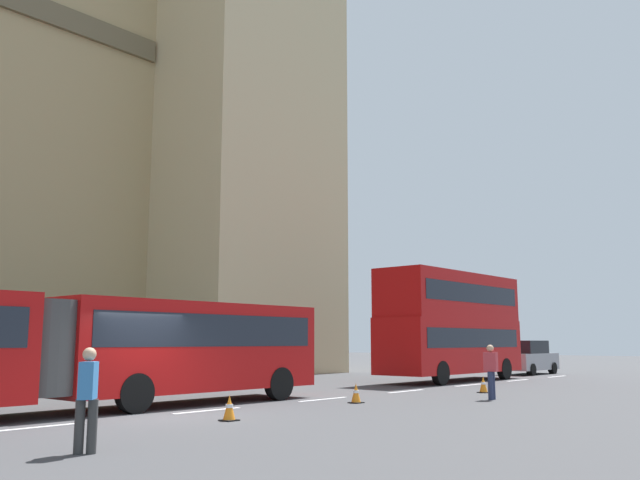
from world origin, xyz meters
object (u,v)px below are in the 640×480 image
(pedestrian_near_cones, at_px, (87,396))
(traffic_cone_east, at_px, (483,385))
(traffic_cone_middle, at_px, (356,393))
(articulated_bus, at_px, (35,343))
(traffic_cone_west, at_px, (229,408))
(pedestrian_by_kerb, at_px, (491,370))
(double_decker_bus, at_px, (451,322))
(sedan_lead, at_px, (527,358))

(pedestrian_near_cones, bearing_deg, traffic_cone_east, 4.99)
(traffic_cone_middle, relative_size, traffic_cone_east, 1.00)
(articulated_bus, height_order, traffic_cone_east, articulated_bus)
(traffic_cone_west, bearing_deg, pedestrian_by_kerb, -11.58)
(traffic_cone_middle, distance_m, pedestrian_by_kerb, 4.49)
(traffic_cone_middle, bearing_deg, double_decker_bus, 16.83)
(sedan_lead, distance_m, traffic_cone_east, 14.79)
(traffic_cone_west, relative_size, pedestrian_by_kerb, 0.34)
(pedestrian_near_cones, bearing_deg, double_decker_bus, 15.08)
(double_decker_bus, distance_m, pedestrian_by_kerb, 10.10)
(sedan_lead, bearing_deg, double_decker_bus, -178.55)
(traffic_cone_east, xyz_separation_m, pedestrian_by_kerb, (-2.43, -1.56, 0.63))
(pedestrian_by_kerb, bearing_deg, traffic_cone_middle, 146.39)
(double_decker_bus, distance_m, traffic_cone_middle, 12.40)
(pedestrian_near_cones, bearing_deg, traffic_cone_west, 20.64)
(double_decker_bus, distance_m, traffic_cone_east, 7.46)
(articulated_bus, relative_size, pedestrian_near_cones, 10.39)
(double_decker_bus, height_order, pedestrian_near_cones, double_decker_bus)
(articulated_bus, xyz_separation_m, pedestrian_near_cones, (-1.91, -5.82, -0.83))
(traffic_cone_east, bearing_deg, pedestrian_by_kerb, -147.29)
(traffic_cone_east, bearing_deg, traffic_cone_middle, 171.67)
(traffic_cone_middle, bearing_deg, articulated_bus, 156.43)
(articulated_bus, distance_m, traffic_cone_west, 5.10)
(traffic_cone_west, bearing_deg, double_decker_bus, 13.55)
(double_decker_bus, xyz_separation_m, sedan_lead, (8.52, 0.22, -1.79))
(articulated_bus, height_order, sedan_lead, articulated_bus)
(articulated_bus, distance_m, traffic_cone_middle, 8.92)
(sedan_lead, bearing_deg, articulated_bus, -179.56)
(double_decker_bus, relative_size, pedestrian_by_kerb, 5.38)
(pedestrian_near_cones, bearing_deg, articulated_bus, 71.87)
(traffic_cone_west, bearing_deg, sedan_lead, 9.60)
(pedestrian_near_cones, bearing_deg, sedan_lead, 11.33)
(sedan_lead, xyz_separation_m, traffic_cone_east, (-14.03, -4.64, -0.63))
(double_decker_bus, height_order, traffic_cone_middle, double_decker_bus)
(double_decker_bus, relative_size, sedan_lead, 2.07)
(sedan_lead, distance_m, pedestrian_near_cones, 30.74)
(articulated_bus, height_order, double_decker_bus, double_decker_bus)
(sedan_lead, xyz_separation_m, pedestrian_near_cones, (-30.14, -6.04, -0.00))
(traffic_cone_east, bearing_deg, articulated_bus, 162.72)
(pedestrian_near_cones, bearing_deg, traffic_cone_middle, 13.01)
(traffic_cone_west, distance_m, traffic_cone_middle, 5.46)
(articulated_bus, relative_size, traffic_cone_east, 30.26)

